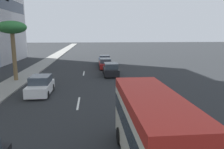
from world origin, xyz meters
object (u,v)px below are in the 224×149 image
(car_fourth, at_px, (41,86))
(car_fifth, at_px, (104,60))
(car_third, at_px, (105,64))
(minibus_lead, at_px, (151,128))
(palm_tree, at_px, (12,29))
(pedestrian_near_lamp, at_px, (15,70))
(car_sixth, at_px, (111,70))

(car_fourth, relative_size, car_fifth, 0.95)
(car_third, bearing_deg, car_fifth, -2.26)
(minibus_lead, relative_size, car_fifth, 1.59)
(car_fourth, height_order, palm_tree, palm_tree)
(palm_tree, bearing_deg, minibus_lead, -147.80)
(car_fourth, xyz_separation_m, pedestrian_near_lamp, (6.90, 4.48, 0.37))
(pedestrian_near_lamp, bearing_deg, car_sixth, -141.15)
(minibus_lead, xyz_separation_m, pedestrian_near_lamp, (18.62, 11.50, -0.54))
(car_fourth, relative_size, pedestrian_near_lamp, 2.30)
(car_fifth, relative_size, pedestrian_near_lamp, 2.41)
(car_fifth, height_order, palm_tree, palm_tree)
(car_third, bearing_deg, minibus_lead, -179.43)
(car_third, relative_size, car_sixth, 1.05)
(minibus_lead, xyz_separation_m, car_sixth, (20.05, -0.12, -0.91))
(minibus_lead, bearing_deg, palm_tree, 32.20)
(car_third, relative_size, car_fourth, 1.12)
(minibus_lead, xyz_separation_m, palm_tree, (17.69, 11.14, 4.20))
(minibus_lead, distance_m, car_fourth, 13.69)
(minibus_lead, height_order, car_third, minibus_lead)
(minibus_lead, distance_m, pedestrian_near_lamp, 21.89)
(car_third, height_order, car_fourth, car_fourth)
(car_fourth, bearing_deg, car_sixth, 139.39)
(car_sixth, distance_m, palm_tree, 12.59)
(minibus_lead, distance_m, car_third, 25.91)
(car_sixth, height_order, pedestrian_near_lamp, pedestrian_near_lamp)
(car_fourth, bearing_deg, car_third, 154.48)
(car_third, relative_size, pedestrian_near_lamp, 2.57)
(minibus_lead, bearing_deg, car_third, 0.57)
(minibus_lead, xyz_separation_m, car_third, (25.89, 0.26, -0.93))
(palm_tree, bearing_deg, car_sixth, -78.14)
(minibus_lead, height_order, car_sixth, minibus_lead)
(minibus_lead, relative_size, car_fourth, 1.67)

